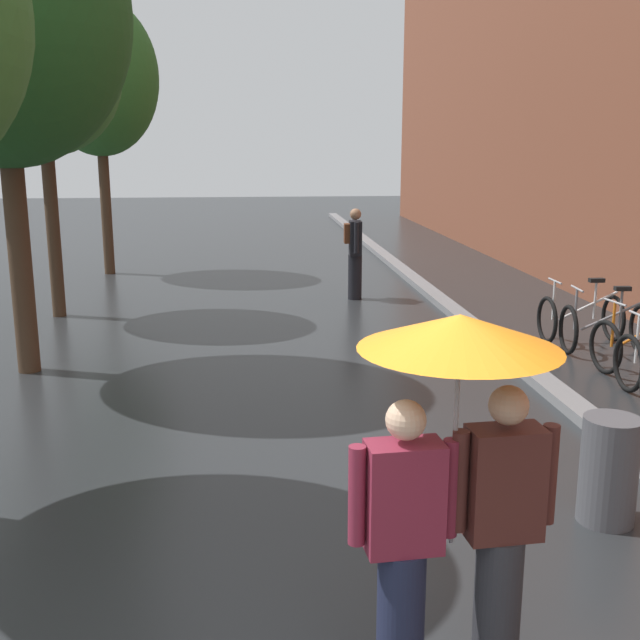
# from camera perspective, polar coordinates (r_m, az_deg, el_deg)

# --- Properties ---
(kerb_strip) EXTENTS (0.30, 36.00, 0.12)m
(kerb_strip) POSITION_cam_1_polar(r_m,az_deg,el_deg) (14.08, 9.23, 1.21)
(kerb_strip) COLOR slate
(kerb_strip) RESTS_ON ground
(street_tree_2) EXTENTS (2.54, 2.54, 5.30)m
(street_tree_2) POSITION_cam_1_polar(r_m,az_deg,el_deg) (13.66, -19.98, 16.74)
(street_tree_2) COLOR #473323
(street_tree_2) RESTS_ON ground
(street_tree_3) EXTENTS (2.59, 2.59, 5.96)m
(street_tree_3) POSITION_cam_1_polar(r_m,az_deg,el_deg) (17.99, -16.14, 16.87)
(street_tree_3) COLOR #473323
(street_tree_3) RESTS_ON ground
(parked_bicycle_4) EXTENTS (1.13, 0.78, 0.96)m
(parked_bicycle_4) POSITION_cam_1_polar(r_m,az_deg,el_deg) (11.45, 20.37, -0.53)
(parked_bicycle_4) COLOR black
(parked_bicycle_4) RESTS_ON ground
(parked_bicycle_5) EXTENTS (1.08, 0.70, 0.96)m
(parked_bicycle_5) POSITION_cam_1_polar(r_m,az_deg,el_deg) (12.00, 18.76, 0.18)
(parked_bicycle_5) COLOR black
(parked_bicycle_5) RESTS_ON ground
(couple_under_umbrella) EXTENTS (1.14, 1.04, 2.05)m
(couple_under_umbrella) POSITION_cam_1_polar(r_m,az_deg,el_deg) (4.10, 10.05, -9.52)
(couple_under_umbrella) COLOR #1E233D
(couple_under_umbrella) RESTS_ON ground
(litter_bin) EXTENTS (0.44, 0.44, 0.85)m
(litter_bin) POSITION_cam_1_polar(r_m,az_deg,el_deg) (6.44, 20.62, -10.38)
(litter_bin) COLOR #4C4C51
(litter_bin) RESTS_ON ground
(pedestrian_walking_midground) EXTENTS (0.35, 0.59, 1.71)m
(pedestrian_walking_midground) POSITION_cam_1_polar(r_m,az_deg,el_deg) (14.49, 2.58, 5.10)
(pedestrian_walking_midground) COLOR black
(pedestrian_walking_midground) RESTS_ON ground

